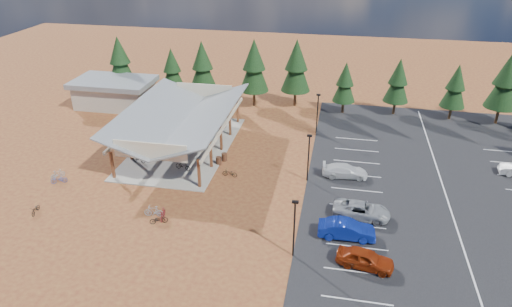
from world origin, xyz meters
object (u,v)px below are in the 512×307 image
lamp_post_2 (317,111)px  car_0 (365,259)px  bike_11 (163,214)px  bike_16 (230,173)px  bike_6 (195,139)px  trash_bin_0 (219,161)px  car_1 (347,229)px  bike_0 (139,159)px  bike_4 (183,166)px  bike_3 (185,121)px  trash_bin_1 (224,157)px  bike_13 (154,211)px  bike_pavilion (181,117)px  lamp_post_1 (309,155)px  bike_10 (59,179)px  bike_1 (165,150)px  bike_8 (36,209)px  car_3 (345,171)px  bike_5 (186,149)px  bike_12 (159,219)px  bike_7 (212,125)px  outbuilding (115,92)px  bike_9 (58,174)px  lamp_post_0 (294,225)px  bike_2 (168,129)px

lamp_post_2 → car_0: lamp_post_2 is taller
bike_11 → bike_16: bike_11 is taller
bike_6 → car_0: 26.79m
bike_6 → bike_11: bike_6 is taller
trash_bin_0 → car_1: bearing=-36.9°
bike_0 → bike_4: size_ratio=0.86×
bike_3 → trash_bin_1: bearing=-123.5°
bike_13 → bike_16: 9.64m
bike_pavilion → car_0: bike_pavilion is taller
lamp_post_1 → bike_10: 25.34m
bike_0 → bike_4: bike_4 is taller
bike_pavilion → bike_0: size_ratio=12.45×
bike_0 → car_0: bearing=-106.0°
bike_1 → car_1: bearing=-119.7°
bike_16 → bike_8: bearing=-51.9°
trash_bin_0 → bike_6: bike_6 is taller
car_3 → bike_5: bearing=80.4°
bike_12 → bike_8: bearing=68.8°
lamp_post_1 → bike_6: size_ratio=2.84×
bike_3 → bike_13: size_ratio=0.92×
bike_1 → bike_7: bike_7 is taller
bike_5 → bike_11: (2.09, -12.59, -0.07)m
outbuilding → car_1: bearing=-36.9°
lamp_post_2 → bike_9: 30.32m
lamp_post_0 → bike_16: lamp_post_0 is taller
lamp_post_2 → bike_10: size_ratio=3.21×
bike_13 → bike_10: bearing=-112.9°
bike_6 → bike_7: 4.43m
bike_3 → bike_7: size_ratio=0.96×
bike_7 → bike_10: 19.57m
lamp_post_1 → car_3: 4.63m
lamp_post_0 → bike_6: 22.97m
bike_4 → bike_13: bearing=-164.7°
bike_1 → bike_3: size_ratio=0.92×
bike_4 → bike_6: size_ratio=1.00×
lamp_post_0 → bike_10: lamp_post_0 is taller
bike_2 → bike_3: size_ratio=0.92×
trash_bin_0 → bike_8: bearing=-138.5°
bike_pavilion → bike_4: size_ratio=10.70×
bike_5 → bike_9: size_ratio=1.03×
trash_bin_1 → bike_10: 17.16m
lamp_post_2 → bike_12: size_ratio=3.23×
bike_4 → car_3: car_3 is taller
car_1 → bike_11: bearing=89.8°
lamp_post_0 → bike_4: lamp_post_0 is taller
bike_1 → bike_5: bike_5 is taller
bike_7 → bike_2: bearing=122.1°
car_1 → lamp_post_0: bearing=125.9°
bike_4 → bike_8: bike_4 is taller
bike_pavilion → bike_8: bike_pavilion is taller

